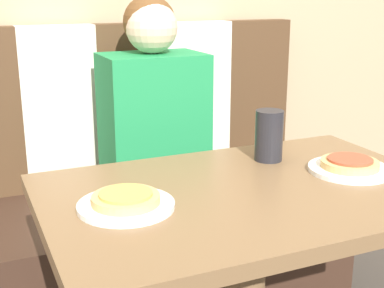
{
  "coord_description": "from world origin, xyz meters",
  "views": [
    {
      "loc": [
        -0.59,
        -1.03,
        1.17
      ],
      "look_at": [
        0.0,
        0.33,
        0.74
      ],
      "focal_mm": 50.0,
      "sensor_mm": 36.0,
      "label": 1
    }
  ],
  "objects_px": {
    "person": "(153,108)",
    "drinking_cup": "(269,136)",
    "plate_left": "(126,205)",
    "plate_right": "(349,169)",
    "pizza_right": "(349,163)",
    "pizza_left": "(125,198)"
  },
  "relations": [
    {
      "from": "plate_right",
      "to": "pizza_left",
      "type": "height_order",
      "value": "pizza_left"
    },
    {
      "from": "pizza_right",
      "to": "drinking_cup",
      "type": "distance_m",
      "value": 0.22
    },
    {
      "from": "plate_left",
      "to": "pizza_right",
      "type": "relative_size",
      "value": 1.43
    },
    {
      "from": "pizza_right",
      "to": "drinking_cup",
      "type": "xyz_separation_m",
      "value": [
        -0.14,
        0.17,
        0.05
      ]
    },
    {
      "from": "pizza_left",
      "to": "pizza_right",
      "type": "height_order",
      "value": "same"
    },
    {
      "from": "person",
      "to": "plate_right",
      "type": "height_order",
      "value": "person"
    },
    {
      "from": "person",
      "to": "drinking_cup",
      "type": "relative_size",
      "value": 5.01
    },
    {
      "from": "person",
      "to": "pizza_left",
      "type": "relative_size",
      "value": 4.73
    },
    {
      "from": "plate_right",
      "to": "pizza_right",
      "type": "xyz_separation_m",
      "value": [
        0.0,
        -0.0,
        0.02
      ]
    },
    {
      "from": "plate_right",
      "to": "pizza_left",
      "type": "bearing_deg",
      "value": -180.0
    },
    {
      "from": "person",
      "to": "plate_left",
      "type": "relative_size",
      "value": 3.32
    },
    {
      "from": "plate_right",
      "to": "pizza_right",
      "type": "bearing_deg",
      "value": -90.0
    },
    {
      "from": "plate_left",
      "to": "plate_right",
      "type": "height_order",
      "value": "same"
    },
    {
      "from": "person",
      "to": "plate_left",
      "type": "xyz_separation_m",
      "value": [
        -0.3,
        -0.66,
        -0.06
      ]
    },
    {
      "from": "plate_right",
      "to": "pizza_right",
      "type": "height_order",
      "value": "pizza_right"
    },
    {
      "from": "plate_left",
      "to": "plate_right",
      "type": "relative_size",
      "value": 1.0
    },
    {
      "from": "plate_left",
      "to": "pizza_right",
      "type": "xyz_separation_m",
      "value": [
        0.6,
        -0.0,
        0.02
      ]
    },
    {
      "from": "plate_right",
      "to": "drinking_cup",
      "type": "bearing_deg",
      "value": 129.83
    },
    {
      "from": "plate_left",
      "to": "plate_right",
      "type": "distance_m",
      "value": 0.6
    },
    {
      "from": "plate_right",
      "to": "drinking_cup",
      "type": "xyz_separation_m",
      "value": [
        -0.14,
        0.17,
        0.06
      ]
    },
    {
      "from": "pizza_left",
      "to": "pizza_right",
      "type": "relative_size",
      "value": 1.0
    },
    {
      "from": "pizza_right",
      "to": "plate_right",
      "type": "bearing_deg",
      "value": 90.0
    }
  ]
}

